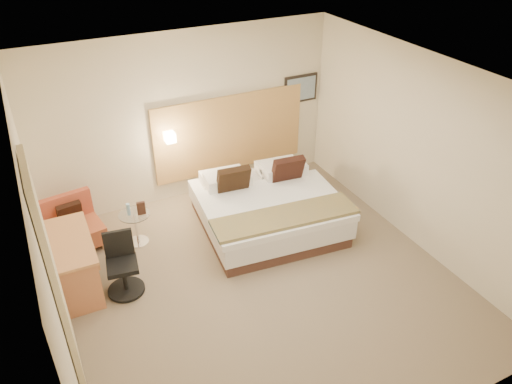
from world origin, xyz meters
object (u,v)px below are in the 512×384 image
side_table (136,227)px  desk_chair (123,269)px  bed (267,208)px  desk (73,250)px  lounge_chair (74,227)px

side_table → desk_chair: size_ratio=0.60×
bed → side_table: size_ratio=4.36×
side_table → desk_chair: bearing=-113.9°
desk → desk_chair: desk_chair is taller
desk → desk_chair: 0.66m
lounge_chair → desk_chair: 1.31m
bed → side_table: bearing=166.4°
desk → side_table: bearing=31.8°
side_table → bed: bearing=-13.6°
lounge_chair → side_table: lounge_chair is taller
bed → desk_chair: size_ratio=2.62×
side_table → desk: size_ratio=0.42×
bed → desk_chair: bearing=-168.9°
bed → lounge_chair: (-2.67, 0.80, -0.02)m
lounge_chair → side_table: 0.87m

